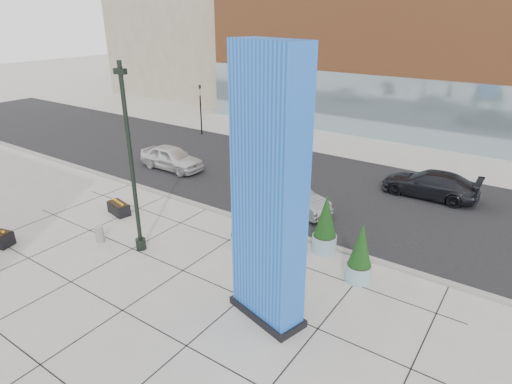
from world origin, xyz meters
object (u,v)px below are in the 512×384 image
Objects in this scene: lamp_post at (133,180)px; concrete_bollard at (100,234)px; blue_pylon at (268,200)px; overhead_street_sign at (281,156)px; car_white_west at (172,158)px; public_art_sculpture at (280,219)px; car_silver_mid at (292,198)px.

lamp_post is 3.57m from concrete_bollard.
concrete_bollard is at bearing -164.63° from blue_pylon.
blue_pylon reaches higher than concrete_bollard.
car_white_west is (-10.68, 4.00, -3.20)m from overhead_street_sign.
public_art_sculpture is at bearing 131.69° from blue_pylon.
overhead_street_sign is at bearing -150.75° from car_silver_mid.
concrete_bollard is 9.47m from car_silver_mid.
car_silver_mid is (5.45, 7.74, 0.33)m from concrete_bollard.
blue_pylon is 1.98× the size of car_white_west.
public_art_sculpture is 3.69m from car_silver_mid.
lamp_post is 1.76× the size of car_white_west.
blue_pylon reaches higher than lamp_post.
lamp_post is 6.38m from public_art_sculpture.
lamp_post is 1.88× the size of car_silver_mid.
public_art_sculpture is (-2.16, 4.33, -3.03)m from blue_pylon.
overhead_street_sign reaches higher than car_white_west.
blue_pylon is at bearing -4.65° from lamp_post.
public_art_sculpture is 1.05× the size of overhead_street_sign.
overhead_street_sign is 1.03× the size of car_white_west.
overhead_street_sign reaches higher than car_silver_mid.
blue_pylon is at bearing -145.66° from car_silver_mid.
lamp_post is at bearing -142.87° from car_white_west.
lamp_post reaches higher than concrete_bollard.
car_white_west is (-10.97, 4.39, -0.50)m from public_art_sculpture.
lamp_post is 8.33m from car_silver_mid.
blue_pylon is 2.11× the size of car_silver_mid.
car_silver_mid is at bearing 129.58° from blue_pylon.
public_art_sculpture is 6.67× the size of concrete_bollard.
car_white_west is at bearing 161.62° from blue_pylon.
lamp_post is at bearing 164.47° from car_silver_mid.
overhead_street_sign is (-0.29, 0.39, 2.70)m from public_art_sculpture.
overhead_street_sign is 11.84m from car_white_west.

